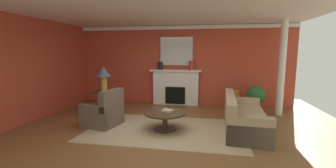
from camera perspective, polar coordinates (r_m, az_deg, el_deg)
ground_plane at (r=5.40m, az=-1.96°, el=-12.19°), size 9.34×9.34×0.00m
wall_fireplace at (r=8.15m, az=2.68°, el=4.76°), size 7.79×0.12×2.79m
wall_window at (r=7.09m, az=-31.73°, el=3.04°), size 0.12×6.71×2.79m
ceiling_panel at (r=5.44m, az=-1.41°, el=18.13°), size 7.79×6.71×0.06m
crown_moulding at (r=8.10m, az=2.66°, el=14.05°), size 7.79×0.08×0.12m
area_rug at (r=5.57m, az=-0.76°, el=-11.46°), size 3.70×2.21×0.01m
fireplace at (r=8.04m, az=1.96°, el=-1.05°), size 1.80×0.35×1.25m
mantel_mirror at (r=8.05m, az=2.13°, el=8.27°), size 1.14×0.04×0.98m
sofa at (r=5.72m, az=18.35°, el=-8.28°), size 1.00×2.14×0.85m
armchair_near_window at (r=6.03m, az=-15.92°, el=-7.25°), size 0.97×0.97×0.95m
coffee_table at (r=5.47m, az=-0.76°, el=-8.21°), size 1.00×1.00×0.45m
side_table at (r=7.05m, az=-15.67°, el=-4.23°), size 0.56×0.56×0.70m
table_lamp at (r=6.93m, az=-15.93°, el=2.45°), size 0.44×0.44×0.75m
vase_mantel_left at (r=8.00m, az=-1.98°, el=4.64°), size 0.17×0.17×0.27m
vase_tall_corner at (r=7.76m, az=16.33°, el=-3.84°), size 0.34×0.34×0.62m
vase_mantel_right at (r=7.84m, az=5.93°, el=4.70°), size 0.18×0.18×0.32m
book_red_cover at (r=5.48m, az=-0.07°, el=-6.70°), size 0.30×0.26×0.04m
potted_plant at (r=7.47m, az=21.25°, el=-3.08°), size 0.56×0.56×0.83m
column_white at (r=7.43m, az=26.74°, el=3.57°), size 0.20×0.20×2.79m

